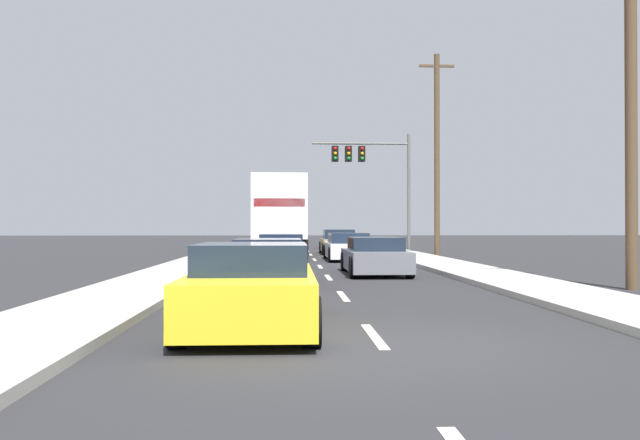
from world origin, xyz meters
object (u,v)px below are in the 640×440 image
Objects in this scene: utility_pole_mid at (437,152)px; car_yellow at (253,288)px; car_white at (348,247)px; car_gray at (375,257)px; traffic_signal_mast at (365,163)px; box_truck at (279,213)px; car_tan at (338,243)px; utility_pole_near at (631,111)px; car_red at (269,263)px; car_blue at (281,252)px.

car_yellow is at bearing -109.81° from utility_pole_mid.
car_white is 8.20m from car_gray.
utility_pole_mid reaches higher than car_white.
traffic_signal_mast is 7.67m from utility_pole_mid.
car_gray is (3.15, -11.46, -1.63)m from box_truck.
car_yellow is 1.07× the size of car_tan.
car_gray is (0.08, -8.20, -0.03)m from car_white.
car_white is 1.04× the size of car_gray.
traffic_signal_mast is at bearing 97.85° from utility_pole_near.
car_yellow reaches higher than car_white.
box_truck is 18.81m from utility_pole_near.
box_truck is 10.05m from traffic_signal_mast.
car_tan is 0.96× the size of car_white.
traffic_signal_mast is (5.30, 22.68, 4.89)m from car_red.
box_truck reaches higher than car_red.
traffic_signal_mast reaches higher than car_white.
car_red is at bearing -117.55° from utility_pole_mid.
car_gray is at bearing -90.06° from car_tan.
utility_pole_near reaches higher than car_tan.
car_blue is at bearing 88.16° from car_red.
utility_pole_mid is (8.13, 22.56, 4.72)m from car_yellow.
utility_pole_near is (5.45, -5.13, 3.72)m from car_gray.
car_yellow is at bearing -90.25° from box_truck.
car_blue is 1.00× the size of car_red.
car_yellow reaches higher than car_gray.
car_tan is at bearing 105.21° from utility_pole_near.
car_red is at bearing -103.15° from traffic_signal_mast.
car_white is at bearing -46.70° from box_truck.
traffic_signal_mast is at bearing 79.16° from car_white.
box_truck is at bearing 89.69° from car_red.
car_tan reaches higher than car_blue.
utility_pole_near is at bearing -12.05° from car_red.
car_blue is 1.02× the size of car_white.
box_truck is 2.02× the size of car_white.
car_tan is 14.85m from car_gray.
box_truck is at bearing -174.26° from utility_pole_mid.
box_truck is 2.09× the size of car_gray.
traffic_signal_mast is (5.07, 15.51, 4.89)m from car_blue.
utility_pole_mid is (8.03, 0.81, 3.12)m from box_truck.
car_blue is 1.06× the size of car_tan.
traffic_signal_mast reaches higher than car_tan.
car_white is at bearing -90.82° from car_tan.
car_tan is 6.65m from car_white.
car_yellow is at bearing -99.73° from car_white.
car_red is 18.17m from utility_pole_mid.
utility_pole_mid is (4.95, 4.07, 4.73)m from car_white.
utility_pole_mid reaches higher than car_blue.
car_yellow is 30.55m from traffic_signal_mast.
box_truck is 1.06× the size of utility_pole_near.
car_blue is at bearing 89.01° from car_yellow.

